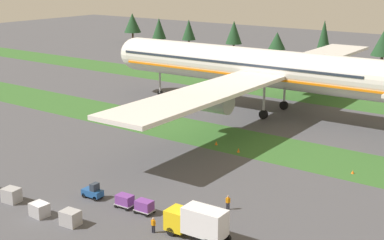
% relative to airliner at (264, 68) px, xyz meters
% --- Properties ---
extents(ground_plane, '(400.00, 400.00, 0.00)m').
position_rel_airliner_xyz_m(ground_plane, '(2.93, -55.74, -8.77)').
color(ground_plane, '#47474C').
extents(grass_strip_near, '(320.00, 12.50, 0.01)m').
position_rel_airliner_xyz_m(grass_strip_near, '(2.93, -18.55, -8.77)').
color(grass_strip_near, '#336028').
rests_on(grass_strip_near, ground).
extents(grass_strip_far, '(320.00, 12.50, 0.01)m').
position_rel_airliner_xyz_m(grass_strip_far, '(2.93, 18.44, -8.77)').
color(grass_strip_far, '#336028').
rests_on(grass_strip_far, ground).
extents(airliner, '(70.79, 86.87, 24.47)m').
position_rel_airliner_xyz_m(airliner, '(0.00, 0.00, 0.00)').
color(airliner, silver).
rests_on(airliner, ground).
extents(baggage_tug, '(2.67, 1.44, 1.97)m').
position_rel_airliner_xyz_m(baggage_tug, '(3.81, -48.71, -7.96)').
color(baggage_tug, '#1E4C8E').
rests_on(baggage_tug, ground).
extents(cargo_dolly_lead, '(2.28, 1.62, 1.55)m').
position_rel_airliner_xyz_m(cargo_dolly_lead, '(8.82, -48.43, -7.85)').
color(cargo_dolly_lead, '#A3A3A8').
rests_on(cargo_dolly_lead, ground).
extents(cargo_dolly_second, '(2.28, 1.62, 1.55)m').
position_rel_airliner_xyz_m(cargo_dolly_second, '(11.72, -48.27, -7.85)').
color(cargo_dolly_second, '#A3A3A8').
rests_on(cargo_dolly_second, ground).
extents(catering_truck, '(7.05, 2.62, 3.58)m').
position_rel_airliner_xyz_m(catering_truck, '(20.20, -49.67, -6.82)').
color(catering_truck, yellow).
rests_on(catering_truck, ground).
extents(ground_crew_marshaller, '(0.48, 0.36, 1.74)m').
position_rel_airliner_xyz_m(ground_crew_marshaller, '(18.84, -41.73, -7.83)').
color(ground_crew_marshaller, black).
rests_on(ground_crew_marshaller, ground).
extents(ground_crew_loader, '(0.55, 0.36, 1.74)m').
position_rel_airliner_xyz_m(ground_crew_loader, '(15.67, -51.33, -7.83)').
color(ground_crew_loader, black).
rests_on(ground_crew_loader, ground).
extents(uld_container_1, '(2.20, 1.86, 1.71)m').
position_rel_airliner_xyz_m(uld_container_1, '(-3.21, -55.30, -7.92)').
color(uld_container_1, '#A3A3A8').
rests_on(uld_container_1, ground).
extents(uld_container_2, '(2.06, 1.68, 1.56)m').
position_rel_airliner_xyz_m(uld_container_2, '(2.67, -55.86, -7.99)').
color(uld_container_2, '#A3A3A8').
rests_on(uld_container_2, ground).
extents(uld_container_3, '(2.14, 1.78, 1.67)m').
position_rel_airliner_xyz_m(uld_container_3, '(7.21, -55.30, -7.94)').
color(uld_container_3, '#A3A3A8').
rests_on(uld_container_3, ground).
extents(taxiway_marker_0, '(0.44, 0.44, 0.46)m').
position_rel_airliner_xyz_m(taxiway_marker_0, '(26.26, -21.83, -8.54)').
color(taxiway_marker_0, orange).
rests_on(taxiway_marker_0, ground).
extents(taxiway_marker_1, '(0.44, 0.44, 0.69)m').
position_rel_airliner_xyz_m(taxiway_marker_1, '(-11.53, -21.78, -8.43)').
color(taxiway_marker_1, orange).
rests_on(taxiway_marker_1, ground).
extents(taxiway_marker_2, '(0.44, 0.44, 0.65)m').
position_rel_airliner_xyz_m(taxiway_marker_2, '(8.90, -23.38, -8.45)').
color(taxiway_marker_2, orange).
rests_on(taxiway_marker_2, ground).
extents(taxiway_marker_3, '(0.44, 0.44, 0.63)m').
position_rel_airliner_xyz_m(taxiway_marker_3, '(4.15, -22.39, -8.46)').
color(taxiway_marker_3, orange).
rests_on(taxiway_marker_3, ground).
extents(distant_tree_line, '(195.87, 10.02, 12.52)m').
position_rel_airliner_xyz_m(distant_tree_line, '(-0.74, 61.12, -2.07)').
color(distant_tree_line, '#4C3823').
rests_on(distant_tree_line, ground).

